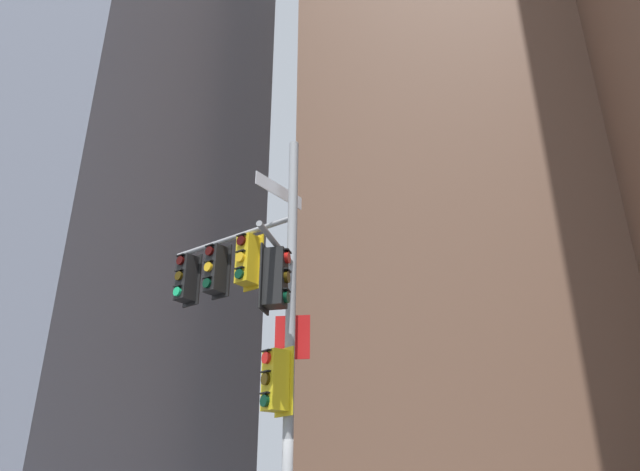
# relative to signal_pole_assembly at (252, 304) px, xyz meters

# --- Properties ---
(building_tower_left) EXTENTS (14.07, 14.07, 46.16)m
(building_tower_left) POSITION_rel_signal_pole_assembly_xyz_m (-15.06, 10.37, 18.16)
(building_tower_left) COLOR slate
(building_tower_left) RESTS_ON ground
(building_mid_block) EXTENTS (17.59, 17.59, 41.93)m
(building_mid_block) POSITION_rel_signal_pole_assembly_xyz_m (4.62, 20.90, 16.05)
(building_mid_block) COLOR brown
(building_mid_block) RESTS_ON ground
(signal_pole_assembly) EXTENTS (3.49, 2.96, 8.20)m
(signal_pole_assembly) POSITION_rel_signal_pole_assembly_xyz_m (0.00, 0.00, 0.00)
(signal_pole_assembly) COLOR #9EA0A3
(signal_pole_assembly) RESTS_ON ground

